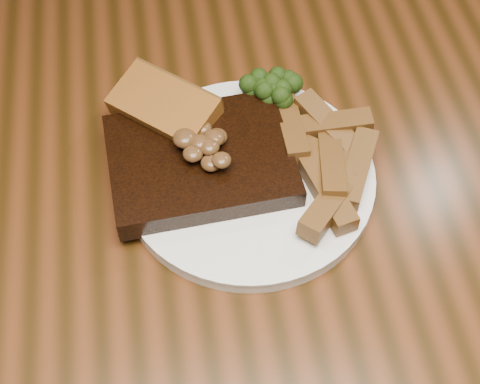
# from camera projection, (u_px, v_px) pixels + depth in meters

# --- Properties ---
(dining_table) EXTENTS (1.60, 0.90, 0.75)m
(dining_table) POSITION_uv_depth(u_px,v_px,m) (239.00, 253.00, 0.75)
(dining_table) COLOR #4C250F
(dining_table) RESTS_ON ground
(plate) EXTENTS (0.31, 0.31, 0.01)m
(plate) POSITION_uv_depth(u_px,v_px,m) (249.00, 178.00, 0.68)
(plate) COLOR white
(plate) RESTS_ON dining_table
(steak) EXTENTS (0.19, 0.15, 0.03)m
(steak) POSITION_uv_depth(u_px,v_px,m) (201.00, 161.00, 0.67)
(steak) COLOR black
(steak) RESTS_ON plate
(steak_bone) EXTENTS (0.14, 0.02, 0.02)m
(steak_bone) POSITION_uv_depth(u_px,v_px,m) (209.00, 215.00, 0.64)
(steak_bone) COLOR #BEAD93
(steak_bone) RESTS_ON plate
(mushroom_pile) EXTENTS (0.07, 0.07, 0.03)m
(mushroom_pile) POSITION_uv_depth(u_px,v_px,m) (208.00, 145.00, 0.65)
(mushroom_pile) COLOR #56311B
(mushroom_pile) RESTS_ON steak
(garlic_bread) EXTENTS (0.12, 0.12, 0.02)m
(garlic_bread) POSITION_uv_depth(u_px,v_px,m) (166.00, 119.00, 0.71)
(garlic_bread) COLOR brown
(garlic_bread) RESTS_ON plate
(potato_wedges) EXTENTS (0.12, 0.12, 0.02)m
(potato_wedges) POSITION_uv_depth(u_px,v_px,m) (316.00, 170.00, 0.67)
(potato_wedges) COLOR brown
(potato_wedges) RESTS_ON plate
(broccoli_cluster) EXTENTS (0.06, 0.06, 0.04)m
(broccoli_cluster) POSITION_uv_depth(u_px,v_px,m) (277.00, 101.00, 0.71)
(broccoli_cluster) COLOR #22340B
(broccoli_cluster) RESTS_ON plate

